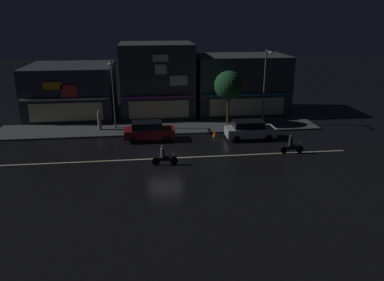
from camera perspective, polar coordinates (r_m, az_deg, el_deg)
name	(u,v)px	position (r m, az deg, el deg)	size (l,w,h in m)	color
ground_plane	(165,158)	(28.67, -4.20, -2.74)	(140.00, 140.00, 0.00)	black
lane_divider_stripe	(165,158)	(28.67, -4.20, -2.73)	(28.96, 0.16, 0.01)	beige
sidewalk_far	(160,127)	(36.27, -4.86, 1.99)	(30.48, 4.56, 0.14)	#424447
storefront_left_block	(157,80)	(40.80, -5.32, 9.25)	(7.58, 6.63, 7.63)	#383A3F
storefront_center_block	(240,84)	(42.15, 7.37, 8.55)	(9.83, 6.58, 6.29)	#383A3F
storefront_right_block	(72,90)	(42.60, -17.80, 7.31)	(8.83, 8.38, 5.39)	#2D333D
streetlamp_west	(113,89)	(35.44, -11.97, 7.72)	(0.44, 1.64, 6.37)	#47494C
streetlamp_mid	(265,81)	(36.79, 11.13, 8.85)	(0.44, 1.64, 7.20)	#47494C
pedestrian_on_sidewalk	(99,121)	(36.07, -13.95, 2.96)	(0.34, 0.34, 1.87)	gray
street_tree	(229,86)	(36.48, 5.62, 8.34)	(2.81, 2.81, 5.24)	#473323
parked_car_near_kerb	(250,130)	(33.13, 8.79, 1.66)	(4.30, 1.98, 1.67)	silver
parked_car_trailing	(149,131)	(32.64, -6.59, 1.50)	(4.30, 1.98, 1.67)	maroon
motorcycle_lead	(291,146)	(30.49, 14.93, -0.75)	(1.90, 0.60, 1.52)	black
motorcycle_following	(164,157)	(27.27, -4.27, -2.47)	(1.90, 0.60, 1.52)	black
traffic_cone	(215,133)	(33.69, 3.46, 1.08)	(0.36, 0.36, 0.55)	orange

